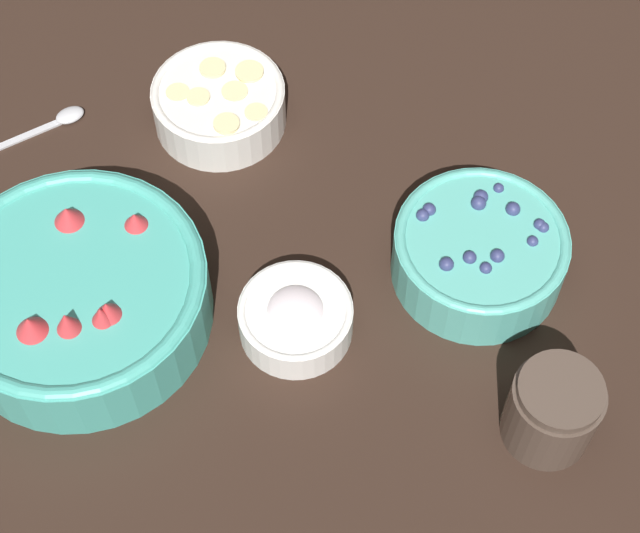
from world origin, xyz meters
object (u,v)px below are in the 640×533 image
object	(u,v)px
bowl_strawberries	(77,293)
jar_chocolate	(552,411)
bowl_blueberries	(480,251)
bowl_bananas	(219,102)
bowl_cream	(296,317)

from	to	relation	value
bowl_strawberries	jar_chocolate	distance (m)	0.45
bowl_strawberries	bowl_blueberries	size ratio (longest dim) A/B	1.48
bowl_blueberries	bowl_bananas	world-z (taller)	bowl_blueberries
bowl_strawberries	bowl_cream	distance (m)	0.21
bowl_blueberries	jar_chocolate	size ratio (longest dim) A/B	1.95
bowl_cream	jar_chocolate	size ratio (longest dim) A/B	1.26
jar_chocolate	bowl_blueberries	bearing A→B (deg)	-81.53
bowl_blueberries	bowl_cream	world-z (taller)	bowl_blueberries
bowl_blueberries	jar_chocolate	distance (m)	0.18
bowl_bananas	bowl_cream	distance (m)	0.28
bowl_bananas	bowl_cream	xyz separation A→B (m)	(-0.05, 0.27, -0.01)
bowl_strawberries	bowl_cream	bearing A→B (deg)	167.81
bowl_bananas	bowl_cream	size ratio (longest dim) A/B	1.31
bowl_cream	jar_chocolate	world-z (taller)	jar_chocolate
bowl_blueberries	bowl_strawberries	bearing A→B (deg)	-0.31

